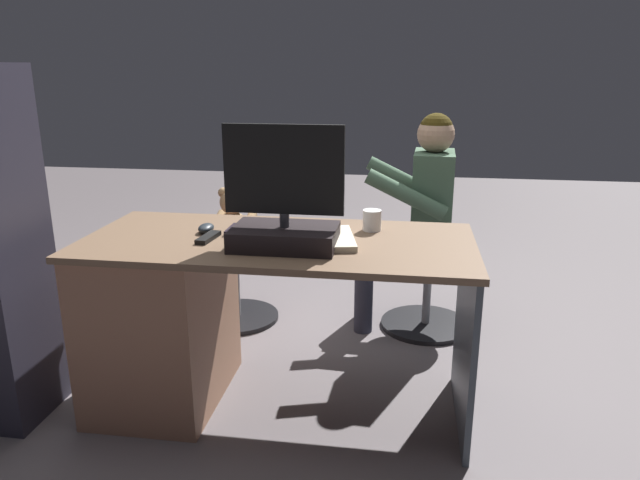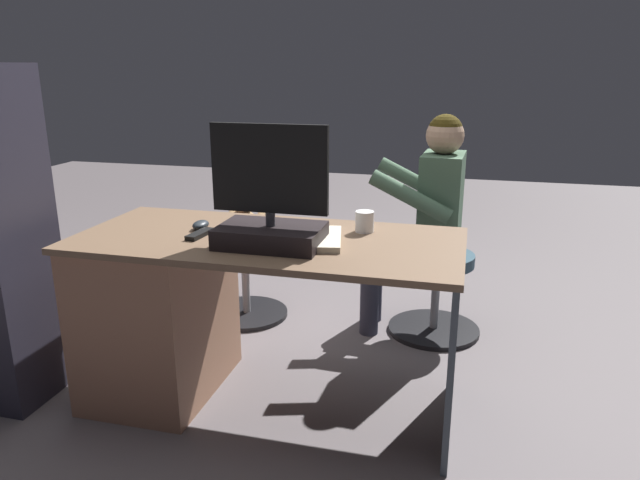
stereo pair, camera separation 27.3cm
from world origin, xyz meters
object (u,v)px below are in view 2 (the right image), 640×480
(desk, at_px, (180,307))
(computer_mouse, at_px, (201,225))
(teddy_bear, at_px, (244,217))
(visitor_chair, at_px, (436,288))
(tv_remote, at_px, (200,234))
(monitor, at_px, (270,213))
(keyboard, at_px, (271,230))
(cup, at_px, (365,222))
(office_chair_teddy, at_px, (245,274))
(person, at_px, (425,209))

(desk, height_order, computer_mouse, computer_mouse)
(teddy_bear, relative_size, visitor_chair, 0.65)
(desk, height_order, visitor_chair, desk)
(tv_remote, xyz_separation_m, teddy_bear, (0.17, -0.88, -0.16))
(computer_mouse, relative_size, teddy_bear, 0.31)
(tv_remote, bearing_deg, visitor_chair, -127.94)
(monitor, xyz_separation_m, keyboard, (0.06, -0.16, -0.11))
(visitor_chair, bearing_deg, teddy_bear, 2.16)
(desk, relative_size, visitor_chair, 3.14)
(teddy_bear, bearing_deg, cup, 140.35)
(teddy_bear, distance_m, visitor_chair, 1.11)
(office_chair_teddy, bearing_deg, computer_mouse, 99.11)
(keyboard, xyz_separation_m, cup, (-0.36, -0.11, 0.03))
(computer_mouse, relative_size, tv_remote, 0.64)
(desk, relative_size, teddy_bear, 4.86)
(cup, bearing_deg, visitor_chair, -111.29)
(computer_mouse, distance_m, teddy_bear, 0.81)
(person, bearing_deg, teddy_bear, 2.11)
(computer_mouse, distance_m, tv_remote, 0.11)
(visitor_chair, distance_m, person, 0.44)
(monitor, xyz_separation_m, office_chair_teddy, (0.48, -0.91, -0.61))
(keyboard, bearing_deg, cup, -163.59)
(office_chair_teddy, relative_size, teddy_bear, 1.49)
(tv_remote, bearing_deg, desk, -13.56)
(computer_mouse, distance_m, visitor_chair, 1.34)
(desk, bearing_deg, office_chair_teddy, -88.11)
(tv_remote, bearing_deg, office_chair_teddy, -73.08)
(cup, xyz_separation_m, person, (-0.19, -0.69, -0.10))
(cup, height_order, tv_remote, cup)
(desk, xyz_separation_m, cup, (-0.76, -0.18, 0.38))
(monitor, bearing_deg, keyboard, -71.05)
(monitor, bearing_deg, office_chair_teddy, -62.30)
(office_chair_teddy, distance_m, person, 1.07)
(computer_mouse, bearing_deg, keyboard, -175.69)
(monitor, bearing_deg, computer_mouse, -21.72)
(tv_remote, relative_size, teddy_bear, 0.48)
(monitor, height_order, keyboard, monitor)
(computer_mouse, relative_size, person, 0.08)
(monitor, height_order, cup, monitor)
(computer_mouse, height_order, tv_remote, computer_mouse)
(monitor, height_order, person, monitor)
(visitor_chair, bearing_deg, computer_mouse, 41.37)
(keyboard, xyz_separation_m, visitor_chair, (-0.63, -0.80, -0.49))
(office_chair_teddy, bearing_deg, tv_remote, 100.79)
(cup, bearing_deg, person, -105.71)
(office_chair_teddy, bearing_deg, keyboard, 119.46)
(monitor, bearing_deg, teddy_bear, -62.59)
(desk, distance_m, visitor_chair, 1.35)
(keyboard, bearing_deg, teddy_bear, -60.91)
(desk, height_order, office_chair_teddy, desk)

